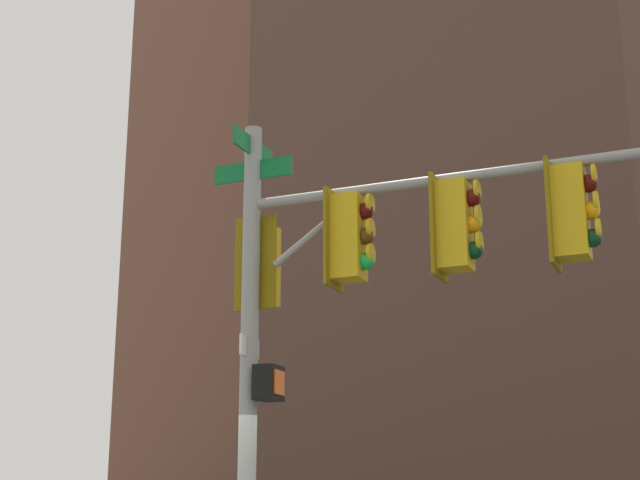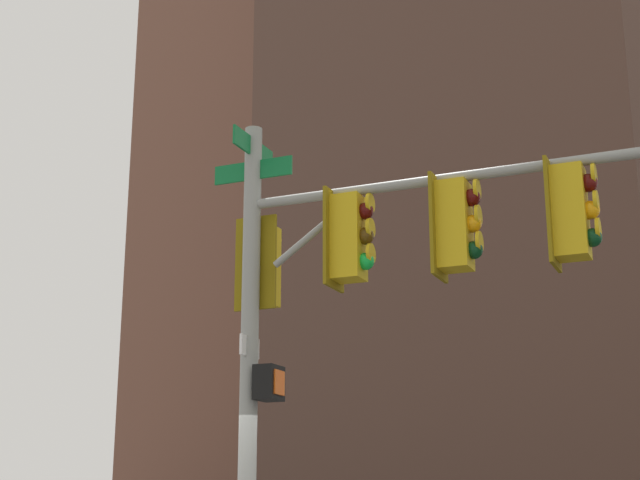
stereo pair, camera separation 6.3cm
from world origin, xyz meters
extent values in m
cylinder|color=gray|center=(-0.15, 0.07, 3.02)|extent=(0.21, 0.21, 6.03)
cylinder|color=gray|center=(-0.96, 2.19, 5.04)|extent=(1.73, 4.28, 0.12)
cylinder|color=gray|center=(-0.44, 0.84, 4.59)|extent=(0.45, 1.00, 0.75)
cube|color=#0F6B33|center=(-0.15, 0.07, 5.78)|extent=(0.97, 0.39, 0.24)
cube|color=#0F6B33|center=(-0.15, 0.07, 5.48)|extent=(0.40, 1.00, 0.24)
cube|color=white|center=(-0.15, 0.07, 3.30)|extent=(0.43, 0.19, 0.24)
cube|color=gold|center=(-0.60, 1.25, 4.48)|extent=(0.44, 0.44, 1.00)
cube|color=#7D640C|center=(-0.53, 1.07, 4.48)|extent=(0.52, 0.23, 1.16)
sphere|color=#470A07|center=(-0.67, 1.44, 4.78)|extent=(0.20, 0.20, 0.20)
cylinder|color=gold|center=(-0.70, 1.50, 4.87)|extent=(0.23, 0.12, 0.23)
sphere|color=#4C330A|center=(-0.67, 1.44, 4.48)|extent=(0.20, 0.20, 0.20)
cylinder|color=gold|center=(-0.70, 1.50, 4.57)|extent=(0.23, 0.12, 0.23)
sphere|color=green|center=(-0.67, 1.44, 4.18)|extent=(0.20, 0.20, 0.20)
cylinder|color=gold|center=(-0.70, 1.50, 4.27)|extent=(0.23, 0.12, 0.23)
cube|color=gold|center=(-1.05, 2.43, 4.48)|extent=(0.44, 0.44, 1.00)
cube|color=#7D640C|center=(-0.98, 2.25, 4.48)|extent=(0.52, 0.23, 1.16)
sphere|color=#470A07|center=(-1.12, 2.62, 4.78)|extent=(0.20, 0.20, 0.20)
cylinder|color=gold|center=(-1.15, 2.68, 4.87)|extent=(0.23, 0.12, 0.23)
sphere|color=#F29E0C|center=(-1.12, 2.62, 4.48)|extent=(0.20, 0.20, 0.20)
cylinder|color=gold|center=(-1.15, 2.68, 4.57)|extent=(0.23, 0.12, 0.23)
sphere|color=#0A3819|center=(-1.12, 2.62, 4.18)|extent=(0.20, 0.20, 0.20)
cylinder|color=gold|center=(-1.15, 2.68, 4.27)|extent=(0.23, 0.12, 0.23)
cube|color=gold|center=(-1.50, 3.61, 4.48)|extent=(0.44, 0.44, 1.00)
cube|color=#7D640C|center=(-1.43, 3.43, 4.48)|extent=(0.52, 0.23, 1.16)
sphere|color=#470A07|center=(-1.57, 3.80, 4.78)|extent=(0.20, 0.20, 0.20)
cylinder|color=gold|center=(-1.60, 3.86, 4.87)|extent=(0.23, 0.12, 0.23)
sphere|color=#F29E0C|center=(-1.57, 3.80, 4.48)|extent=(0.20, 0.20, 0.20)
cylinder|color=gold|center=(-1.60, 3.86, 4.57)|extent=(0.23, 0.12, 0.23)
sphere|color=#0A3819|center=(-1.57, 3.80, 4.18)|extent=(0.20, 0.20, 0.20)
cylinder|color=gold|center=(-1.60, 3.86, 4.27)|extent=(0.23, 0.12, 0.23)
cube|color=gold|center=(-0.44, -0.04, 4.34)|extent=(0.44, 0.44, 1.00)
cube|color=#7D640C|center=(-0.26, 0.03, 4.34)|extent=(0.23, 0.52, 1.16)
sphere|color=#470A07|center=(-0.63, -0.11, 4.64)|extent=(0.20, 0.20, 0.20)
cylinder|color=gold|center=(-0.69, -0.13, 4.73)|extent=(0.12, 0.23, 0.23)
sphere|color=#F29E0C|center=(-0.63, -0.11, 4.34)|extent=(0.20, 0.20, 0.20)
cylinder|color=gold|center=(-0.69, -0.13, 4.43)|extent=(0.12, 0.23, 0.23)
sphere|color=#0A3819|center=(-0.63, -0.11, 4.04)|extent=(0.20, 0.20, 0.20)
cylinder|color=gold|center=(-0.69, -0.13, 4.13)|extent=(0.12, 0.23, 0.23)
cube|color=black|center=(-0.24, 0.31, 2.86)|extent=(0.43, 0.36, 0.40)
cube|color=#EA5914|center=(-0.29, 0.44, 2.86)|extent=(0.24, 0.11, 0.28)
cube|color=brown|center=(-32.71, -29.54, 23.08)|extent=(18.83, 14.68, 46.16)
camera|label=1|loc=(7.43, 8.53, 1.44)|focal=54.75mm
camera|label=2|loc=(7.38, 8.57, 1.44)|focal=54.75mm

